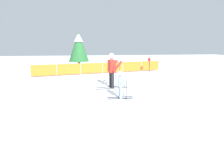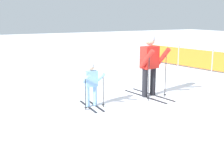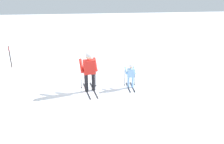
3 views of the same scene
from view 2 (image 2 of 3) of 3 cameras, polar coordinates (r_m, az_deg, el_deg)
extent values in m
plane|color=white|center=(8.07, 9.42, -4.88)|extent=(60.00, 60.00, 0.00)
cube|color=black|center=(8.17, 8.23, -4.58)|extent=(1.64, 0.30, 0.02)
cube|color=black|center=(7.95, 6.64, -4.97)|extent=(1.64, 0.30, 0.02)
cylinder|color=black|center=(8.07, 8.32, -1.83)|extent=(0.16, 0.16, 0.78)
cylinder|color=black|center=(7.85, 6.70, -2.15)|extent=(0.16, 0.16, 0.78)
cube|color=red|center=(7.83, 7.65, 2.99)|extent=(0.35, 0.53, 0.61)
cylinder|color=red|center=(7.90, 10.27, 3.04)|extent=(0.52, 0.20, 0.56)
cylinder|color=red|center=(7.47, 7.09, 2.66)|extent=(0.52, 0.20, 0.56)
sphere|color=#D8AD8C|center=(7.77, 7.74, 6.36)|extent=(0.26, 0.26, 0.26)
sphere|color=silver|center=(7.77, 7.75, 6.70)|extent=(0.27, 0.27, 0.27)
cylinder|color=black|center=(7.93, 10.82, -0.67)|extent=(0.02, 0.02, 1.22)
cylinder|color=black|center=(8.06, 10.67, -4.49)|extent=(0.07, 0.07, 0.01)
cylinder|color=black|center=(7.47, 7.48, -1.30)|extent=(0.02, 0.02, 1.22)
cylinder|color=black|center=(7.61, 7.37, -5.34)|extent=(0.07, 0.07, 0.01)
cube|color=black|center=(7.16, -3.45, -6.78)|extent=(1.05, 0.07, 0.02)
cube|color=black|center=(7.08, -4.94, -6.99)|extent=(1.05, 0.07, 0.02)
cylinder|color=#8CBFF2|center=(7.08, -3.48, -4.78)|extent=(0.10, 0.10, 0.50)
cylinder|color=#8CBFF2|center=(7.01, -4.98, -4.98)|extent=(0.10, 0.10, 0.50)
cube|color=#8CBFF2|center=(6.93, -4.28, -1.37)|extent=(0.18, 0.31, 0.39)
cylinder|color=#8CBFF2|center=(6.85, -2.23, -1.05)|extent=(0.38, 0.09, 0.27)
cylinder|color=#8CBFF2|center=(6.70, -5.24, -1.38)|extent=(0.38, 0.09, 0.27)
sphere|color=#D8AD8C|center=(6.87, -4.31, 1.02)|extent=(0.17, 0.17, 0.17)
sphere|color=white|center=(6.87, -4.32, 1.26)|extent=(0.17, 0.17, 0.17)
cylinder|color=black|center=(6.93, -1.80, -4.12)|extent=(0.02, 0.02, 0.78)
cylinder|color=black|center=(7.02, -1.78, -6.69)|extent=(0.07, 0.07, 0.01)
cylinder|color=black|center=(6.75, -5.42, -4.58)|extent=(0.02, 0.02, 0.78)
cylinder|color=black|center=(6.85, -5.36, -7.22)|extent=(0.07, 0.07, 0.01)
cylinder|color=gray|center=(14.03, 7.92, 3.95)|extent=(0.06, 0.06, 0.91)
cylinder|color=gray|center=(12.96, 13.38, 3.15)|extent=(0.06, 0.06, 0.91)
cylinder|color=gray|center=(12.03, 19.74, 2.17)|extent=(0.06, 0.06, 0.91)
cube|color=orange|center=(13.48, 10.54, 3.57)|extent=(1.66, 0.35, 0.76)
cube|color=orange|center=(12.47, 16.44, 2.68)|extent=(1.66, 0.35, 0.76)
camera|label=1|loc=(8.57, -56.69, 5.50)|focal=28.00mm
camera|label=3|loc=(15.81, -11.02, 18.40)|focal=35.00mm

